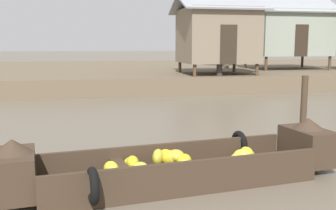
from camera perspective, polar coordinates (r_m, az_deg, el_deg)
name	(u,v)px	position (r m, az deg, el deg)	size (l,w,h in m)	color
ground_plane	(150,128)	(10.68, -2.71, -3.35)	(300.00, 300.00, 0.00)	#665B4C
riverbank_strip	(113,73)	(26.79, -8.14, 4.72)	(160.00, 20.00, 0.80)	brown
banana_boat	(179,164)	(6.38, 1.56, -8.71)	(5.66, 2.24, 0.94)	#3D2D21
stilt_house_left	(217,35)	(19.86, 7.19, 10.23)	(4.18, 3.88, 3.95)	#4C3826
stilt_house_mid_left	(287,32)	(25.10, 17.07, 10.20)	(5.14, 3.89, 4.41)	#4C3826
vendor_person	(220,56)	(18.69, 7.61, 7.11)	(0.44, 0.44, 1.66)	#332D28
mooring_post	(303,111)	(9.07, 19.27, -0.90)	(0.14, 0.14, 1.59)	#423323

